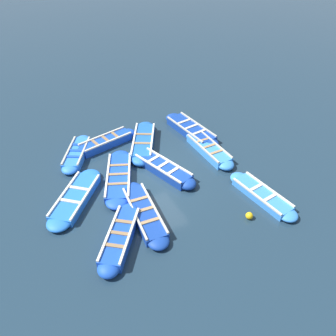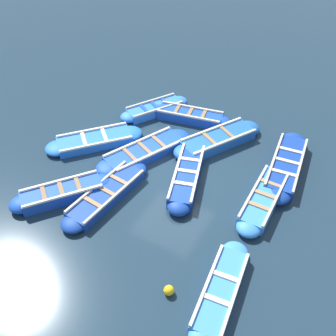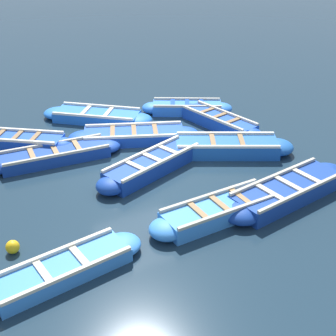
{
  "view_description": "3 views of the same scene",
  "coord_description": "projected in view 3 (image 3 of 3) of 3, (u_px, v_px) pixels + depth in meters",
  "views": [
    {
      "loc": [
        4.68,
        10.21,
        9.32
      ],
      "look_at": [
        -0.7,
        0.05,
        0.23
      ],
      "focal_mm": 35.0,
      "sensor_mm": 36.0,
      "label": 1
    },
    {
      "loc": [
        -4.83,
        8.76,
        9.42
      ],
      "look_at": [
        0.07,
        0.24,
        0.53
      ],
      "focal_mm": 42.0,
      "sensor_mm": 36.0,
      "label": 2
    },
    {
      "loc": [
        -10.23,
        4.96,
        6.1
      ],
      "look_at": [
        -0.9,
        -0.3,
        0.22
      ],
      "focal_mm": 50.0,
      "sensor_mm": 36.0,
      "label": 3
    }
  ],
  "objects": [
    {
      "name": "boat_drifting",
      "position": [
        219.0,
        211.0,
        10.54
      ],
      "size": [
        0.88,
        3.53,
        0.43
      ],
      "color": "#3884E0",
      "rests_on": "ground"
    },
    {
      "name": "ground_plane",
      "position": [
        142.0,
        164.0,
        12.88
      ],
      "size": [
        120.0,
        120.0,
        0.0
      ],
      "primitive_type": "plane",
      "color": "#1C303F"
    },
    {
      "name": "boat_end_of_row",
      "position": [
        288.0,
        191.0,
        11.25
      ],
      "size": [
        1.36,
        4.06,
        0.46
      ],
      "color": "navy",
      "rests_on": "ground"
    },
    {
      "name": "boat_outer_right",
      "position": [
        134.0,
        136.0,
        14.12
      ],
      "size": [
        2.45,
        4.0,
        0.39
      ],
      "color": "#1947B7",
      "rests_on": "ground"
    },
    {
      "name": "boat_stern_in",
      "position": [
        97.0,
        116.0,
        15.5
      ],
      "size": [
        3.15,
        3.42,
        0.38
      ],
      "color": "blue",
      "rests_on": "ground"
    },
    {
      "name": "boat_broadside",
      "position": [
        55.0,
        155.0,
        12.99
      ],
      "size": [
        1.14,
        3.83,
        0.39
      ],
      "color": "navy",
      "rests_on": "ground"
    },
    {
      "name": "boat_bow_out",
      "position": [
        153.0,
        165.0,
        12.43
      ],
      "size": [
        1.84,
        3.74,
        0.46
      ],
      "color": "navy",
      "rests_on": "ground"
    },
    {
      "name": "boat_tucked",
      "position": [
        219.0,
        121.0,
        15.01
      ],
      "size": [
        3.46,
        1.36,
        0.45
      ],
      "color": "#1947B7",
      "rests_on": "ground"
    },
    {
      "name": "boat_mid_row",
      "position": [
        227.0,
        147.0,
        13.36
      ],
      "size": [
        2.66,
        3.77,
        0.47
      ],
      "color": "#1E59AD",
      "rests_on": "ground"
    },
    {
      "name": "boat_far_corner",
      "position": [
        187.0,
        108.0,
        16.09
      ],
      "size": [
        2.21,
        3.05,
        0.41
      ],
      "color": "blue",
      "rests_on": "ground"
    },
    {
      "name": "boat_inner_gap",
      "position": [
        62.0,
        270.0,
        8.84
      ],
      "size": [
        1.16,
        3.48,
        0.36
      ],
      "color": "#3884E0",
      "rests_on": "ground"
    },
    {
      "name": "boat_near_quay",
      "position": [
        18.0,
        142.0,
        13.63
      ],
      "size": [
        2.65,
        3.13,
        0.47
      ],
      "color": "#1947B7",
      "rests_on": "ground"
    },
    {
      "name": "buoy_orange_near",
      "position": [
        13.0,
        247.0,
        9.47
      ],
      "size": [
        0.28,
        0.28,
        0.28
      ],
      "primitive_type": "sphere",
      "color": "#EAB214",
      "rests_on": "ground"
    }
  ]
}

